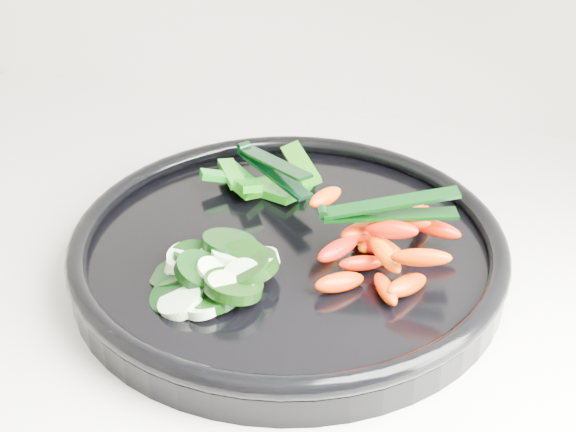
# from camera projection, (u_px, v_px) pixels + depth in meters

# --- Properties ---
(veggie_tray) EXTENTS (0.38, 0.38, 0.04)m
(veggie_tray) POSITION_uv_depth(u_px,v_px,m) (288.00, 250.00, 0.69)
(veggie_tray) COLOR black
(veggie_tray) RESTS_ON counter
(cucumber_pile) EXTENTS (0.11, 0.13, 0.04)m
(cucumber_pile) POSITION_uv_depth(u_px,v_px,m) (214.00, 271.00, 0.64)
(cucumber_pile) COLOR black
(cucumber_pile) RESTS_ON veggie_tray
(carrot_pile) EXTENTS (0.13, 0.16, 0.05)m
(carrot_pile) POSITION_uv_depth(u_px,v_px,m) (382.00, 243.00, 0.66)
(carrot_pile) COLOR red
(carrot_pile) RESTS_ON veggie_tray
(pepper_pile) EXTENTS (0.11, 0.11, 0.04)m
(pepper_pile) POSITION_uv_depth(u_px,v_px,m) (264.00, 181.00, 0.77)
(pepper_pile) COLOR #14700A
(pepper_pile) RESTS_ON veggie_tray
(tong_carrot) EXTENTS (0.11, 0.05, 0.02)m
(tong_carrot) POSITION_uv_depth(u_px,v_px,m) (386.00, 209.00, 0.65)
(tong_carrot) COLOR black
(tong_carrot) RESTS_ON carrot_pile
(tong_pepper) EXTENTS (0.10, 0.08, 0.02)m
(tong_pepper) POSITION_uv_depth(u_px,v_px,m) (271.00, 166.00, 0.76)
(tong_pepper) COLOR black
(tong_pepper) RESTS_ON pepper_pile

